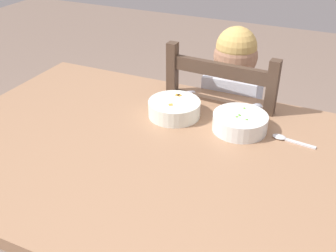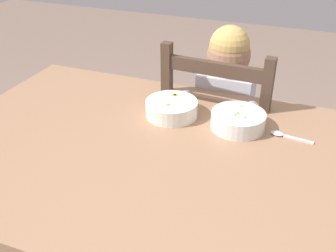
% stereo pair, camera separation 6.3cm
% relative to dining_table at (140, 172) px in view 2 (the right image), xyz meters
% --- Properties ---
extents(dining_table, '(1.29, 0.94, 0.74)m').
position_rel_dining_table_xyz_m(dining_table, '(0.00, 0.00, 0.00)').
color(dining_table, '#9B7253').
rests_on(dining_table, ground).
extents(dining_chair, '(0.44, 0.44, 0.94)m').
position_rel_dining_table_xyz_m(dining_chair, '(0.14, 0.52, -0.17)').
color(dining_chair, '#473427').
rests_on(dining_chair, ground).
extents(child_figure, '(0.32, 0.31, 0.98)m').
position_rel_dining_table_xyz_m(child_figure, '(0.14, 0.51, 0.01)').
color(child_figure, silver).
rests_on(child_figure, ground).
extents(bowl_of_peas, '(0.18, 0.18, 0.06)m').
position_rel_dining_table_xyz_m(bowl_of_peas, '(0.26, 0.22, 0.13)').
color(bowl_of_peas, white).
rests_on(bowl_of_peas, dining_table).
extents(bowl_of_carrots, '(0.18, 0.18, 0.06)m').
position_rel_dining_table_xyz_m(bowl_of_carrots, '(0.02, 0.22, 0.13)').
color(bowl_of_carrots, white).
rests_on(bowl_of_carrots, dining_table).
extents(spoon, '(0.14, 0.04, 0.01)m').
position_rel_dining_table_xyz_m(spoon, '(0.41, 0.22, 0.11)').
color(spoon, silver).
rests_on(spoon, dining_table).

